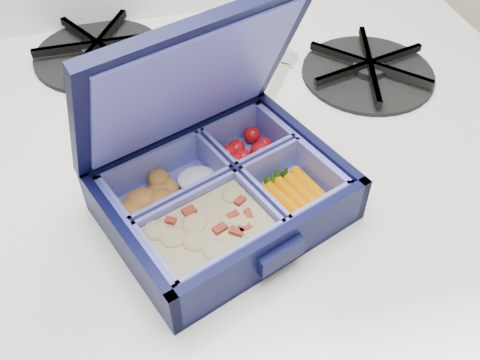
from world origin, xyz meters
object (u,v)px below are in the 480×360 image
object	(u,v)px
burner_grate	(369,67)
fork	(269,97)
stove	(265,326)
bento_box	(224,196)

from	to	relation	value
burner_grate	fork	distance (m)	0.13
fork	burner_grate	bearing A→B (deg)	40.30
stove	fork	bearing A→B (deg)	89.93
bento_box	fork	distance (m)	0.18
bento_box	burner_grate	distance (m)	0.28
bento_box	burner_grate	xyz separation A→B (m)	(0.22, 0.16, -0.01)
stove	fork	distance (m)	0.48
stove	burner_grate	size ratio (longest dim) A/B	5.92
bento_box	burner_grate	bearing A→B (deg)	16.40
bento_box	fork	size ratio (longest dim) A/B	1.18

